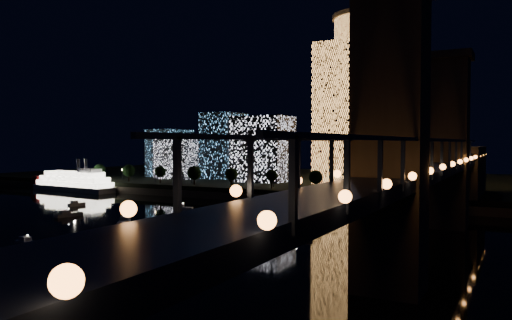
# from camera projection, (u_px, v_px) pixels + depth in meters

# --- Properties ---
(ground) EXTENTS (520.00, 520.00, 0.00)m
(ground) POSITION_uv_depth(u_px,v_px,m) (156.00, 236.00, 130.10)
(ground) COLOR black
(ground) RESTS_ON ground
(far_bank) EXTENTS (420.00, 160.00, 5.00)m
(far_bank) POSITION_uv_depth(u_px,v_px,m) (347.00, 183.00, 270.96)
(far_bank) COLOR black
(far_bank) RESTS_ON ground
(seawall) EXTENTS (420.00, 6.00, 3.00)m
(seawall) POSITION_uv_depth(u_px,v_px,m) (287.00, 199.00, 202.28)
(seawall) COLOR #6B5E4C
(seawall) RESTS_ON ground
(tower_cylindrical) EXTENTS (34.00, 34.00, 81.92)m
(tower_cylindrical) POSITION_uv_depth(u_px,v_px,m) (367.00, 99.00, 245.18)
(tower_cylindrical) COLOR #FFA751
(tower_cylindrical) RESTS_ON far_bank
(tower_rectangular) EXTENTS (20.93, 20.93, 66.59)m
(tower_rectangular) POSITION_uv_depth(u_px,v_px,m) (340.00, 114.00, 238.21)
(tower_rectangular) COLOR #FFA751
(tower_rectangular) RESTS_ON far_bank
(midrise_blocks) EXTENTS (88.22, 33.89, 35.73)m
(midrise_blocks) POSITION_uv_depth(u_px,v_px,m) (218.00, 150.00, 269.53)
(midrise_blocks) COLOR white
(midrise_blocks) RESTS_ON far_bank
(truss_bridge) EXTENTS (13.00, 266.00, 50.00)m
(truss_bridge) POSITION_uv_depth(u_px,v_px,m) (417.00, 183.00, 102.14)
(truss_bridge) COLOR #17254B
(truss_bridge) RESTS_ON ground
(riverboat) EXTENTS (56.74, 16.45, 16.86)m
(riverboat) POSITION_uv_depth(u_px,v_px,m) (71.00, 182.00, 253.90)
(riverboat) COLOR silver
(riverboat) RESTS_ON ground
(motorboats) EXTENTS (107.09, 71.85, 2.78)m
(motorboats) POSITION_uv_depth(u_px,v_px,m) (136.00, 226.00, 140.65)
(motorboats) COLOR silver
(motorboats) RESTS_ON ground
(esplanade_trees) EXTENTS (166.29, 6.71, 8.85)m
(esplanade_trees) POSITION_uv_depth(u_px,v_px,m) (238.00, 174.00, 219.77)
(esplanade_trees) COLOR black
(esplanade_trees) RESTS_ON far_bank
(street_lamps) EXTENTS (132.70, 0.70, 5.65)m
(street_lamps) POSITION_uv_depth(u_px,v_px,m) (231.00, 176.00, 228.64)
(street_lamps) COLOR black
(street_lamps) RESTS_ON far_bank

